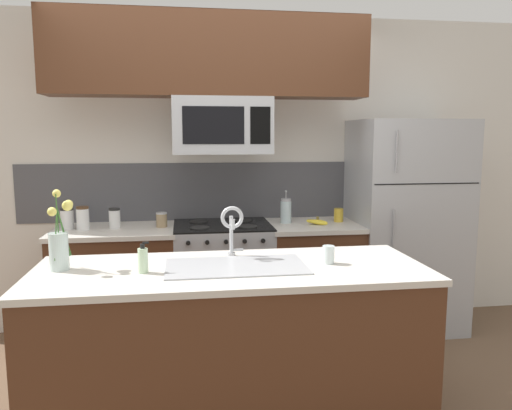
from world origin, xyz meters
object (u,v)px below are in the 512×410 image
at_px(refrigerator, 405,225).
at_px(banana_bunch, 318,222).
at_px(sink_faucet, 232,224).
at_px(drinking_glass, 328,255).
at_px(storage_jar_medium, 83,218).
at_px(french_press, 286,211).
at_px(microwave, 222,126).
at_px(dish_soap_bottle, 143,260).
at_px(stove_range, 223,281).
at_px(coffee_tin, 339,215).
at_px(flower_vase, 60,246).
at_px(storage_jar_squat, 162,220).
at_px(storage_jar_short, 115,218).
at_px(storage_jar_tall, 67,219).

bearing_deg(refrigerator, banana_bunch, -174.11).
height_order(sink_faucet, drinking_glass, sink_faucet).
distance_m(storage_jar_medium, french_press, 1.58).
relative_size(microwave, dish_soap_bottle, 4.51).
relative_size(stove_range, banana_bunch, 4.87).
xyz_separation_m(stove_range, coffee_tin, (0.97, 0.05, 0.50)).
xyz_separation_m(stove_range, flower_vase, (-0.95, -1.17, 0.58)).
relative_size(banana_bunch, coffee_tin, 1.74).
xyz_separation_m(microwave, flower_vase, (-0.95, -1.15, -0.65)).
distance_m(storage_jar_squat, sink_faucet, 1.16).
bearing_deg(dish_soap_bottle, refrigerator, 32.72).
height_order(storage_jar_short, drinking_glass, storage_jar_short).
bearing_deg(flower_vase, storage_jar_short, 83.91).
bearing_deg(storage_jar_tall, storage_jar_squat, -1.40).
bearing_deg(french_press, sink_faucet, -116.50).
relative_size(storage_jar_short, dish_soap_bottle, 0.94).
bearing_deg(dish_soap_bottle, sink_faucet, 27.70).
bearing_deg(flower_vase, storage_jar_tall, 100.60).
distance_m(stove_range, microwave, 1.23).
bearing_deg(french_press, flower_vase, -140.19).
relative_size(stove_range, sink_faucet, 3.04).
xyz_separation_m(storage_jar_tall, storage_jar_short, (0.35, -0.01, -0.00)).
height_order(coffee_tin, drinking_glass, coffee_tin).
distance_m(storage_jar_short, french_press, 1.35).
bearing_deg(coffee_tin, sink_faucet, -132.30).
bearing_deg(storage_jar_medium, stove_range, 1.21).
xyz_separation_m(storage_jar_squat, flower_vase, (-0.48, -1.19, 0.07)).
height_order(storage_jar_squat, sink_faucet, sink_faucet).
bearing_deg(storage_jar_tall, sink_faucet, -42.90).
distance_m(coffee_tin, sink_faucet, 1.48).
distance_m(storage_jar_short, dish_soap_bottle, 1.35).
relative_size(microwave, storage_jar_medium, 4.15).
relative_size(storage_jar_tall, storage_jar_medium, 0.90).
height_order(storage_jar_medium, coffee_tin, storage_jar_medium).
bearing_deg(sink_faucet, flower_vase, -171.87).
distance_m(microwave, storage_jar_tall, 1.37).
bearing_deg(banana_bunch, stove_range, 175.48).
bearing_deg(storage_jar_medium, sink_faucet, -44.63).
distance_m(stove_range, storage_jar_tall, 1.29).
bearing_deg(french_press, coffee_tin, -1.29).
height_order(storage_jar_tall, french_press, french_press).
xyz_separation_m(stove_range, banana_bunch, (0.76, -0.06, 0.47)).
distance_m(refrigerator, storage_jar_tall, 2.72).
bearing_deg(sink_faucet, dish_soap_bottle, -152.30).
xyz_separation_m(stove_range, french_press, (0.52, 0.06, 0.55)).
height_order(coffee_tin, dish_soap_bottle, dish_soap_bottle).
height_order(microwave, coffee_tin, microwave).
relative_size(storage_jar_squat, flower_vase, 0.27).
distance_m(refrigerator, coffee_tin, 0.58).
bearing_deg(storage_jar_squat, flower_vase, -112.07).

